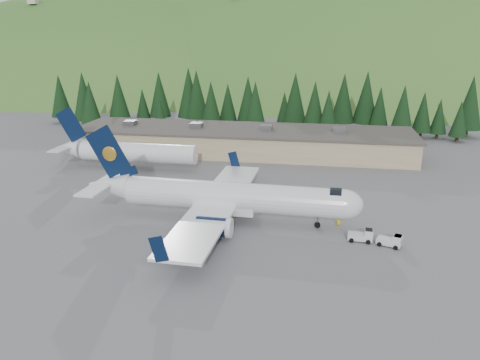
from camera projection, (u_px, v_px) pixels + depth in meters
name	position (u px, v px, depth m)	size (l,w,h in m)	color
ground	(232.00, 221.00, 63.67)	(600.00, 600.00, 0.00)	slate
airliner	(224.00, 197.00, 62.87)	(37.98, 35.57, 12.63)	white
second_airliner	(123.00, 151.00, 87.40)	(27.50, 11.00, 10.05)	white
baggage_tug_a	(362.00, 236.00, 57.39)	(3.08, 1.99, 1.59)	silver
baggage_tug_b	(392.00, 241.00, 55.98)	(3.18, 2.47, 1.52)	silver
terminal_building	(242.00, 140.00, 99.40)	(71.00, 17.00, 6.10)	tan
ramp_worker	(339.00, 222.00, 61.28)	(0.58, 0.38, 1.60)	#F4F400
tree_line	(249.00, 100.00, 120.61)	(113.12, 17.64, 14.38)	black
hills	(388.00, 224.00, 274.77)	(614.00, 330.00, 300.00)	#23651E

